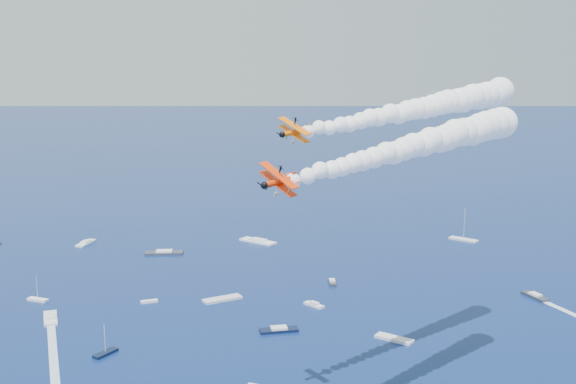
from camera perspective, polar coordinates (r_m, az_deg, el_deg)
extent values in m
cube|color=silver|center=(200.90, -18.66, -9.65)|extent=(4.86, 11.03, 0.70)
cube|color=#2C313A|center=(219.20, 19.35, -7.96)|extent=(4.45, 9.28, 0.70)
cube|color=silver|center=(205.76, -5.34, -8.61)|extent=(11.85, 6.78, 0.70)
cube|color=#2E333D|center=(219.84, 3.59, -7.29)|extent=(3.02, 6.72, 0.70)
cube|color=white|center=(266.71, -2.44, -4.00)|extent=(13.34, 14.02, 0.70)
cube|color=white|center=(200.26, 2.12, -9.13)|extent=(5.23, 6.59, 0.70)
cube|color=white|center=(206.79, -11.16, -8.67)|extent=(4.98, 2.18, 0.70)
cube|color=white|center=(216.61, -19.58, -8.20)|extent=(6.38, 5.15, 0.70)
cube|color=white|center=(277.23, 14.01, -3.75)|extent=(9.58, 10.50, 0.70)
cube|color=black|center=(182.93, -0.74, -11.11)|extent=(9.87, 3.24, 0.70)
cube|color=white|center=(274.52, -16.04, -4.00)|extent=(7.21, 10.54, 0.70)
cube|color=#333744|center=(255.09, -9.98, -4.86)|extent=(13.89, 6.18, 0.70)
cube|color=silver|center=(179.72, 8.59, -11.65)|extent=(8.85, 8.97, 0.70)
cube|color=black|center=(175.19, -14.54, -12.50)|extent=(5.95, 5.98, 0.70)
cube|color=white|center=(178.35, -18.46, -12.41)|extent=(7.25, 37.91, 0.04)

